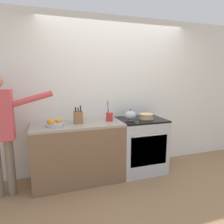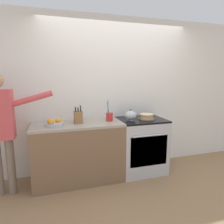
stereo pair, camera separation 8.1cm
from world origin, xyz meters
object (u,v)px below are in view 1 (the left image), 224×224
at_px(knife_block, 78,117).
at_px(fruit_bowl, 54,123).
at_px(stove_range, 140,145).
at_px(layer_cake, 146,117).
at_px(tea_kettle, 131,115).
at_px(person_baker, 0,125).
at_px(utensil_crock, 109,116).

bearing_deg(knife_block, fruit_bowl, -168.48).
distance_m(stove_range, layer_cake, 0.51).
xyz_separation_m(stove_range, fruit_bowl, (-1.40, -0.05, 0.50)).
bearing_deg(tea_kettle, layer_cake, -3.95).
xyz_separation_m(stove_range, knife_block, (-1.05, 0.02, 0.55)).
xyz_separation_m(tea_kettle, fruit_bowl, (-1.19, -0.02, -0.04)).
relative_size(stove_range, knife_block, 3.41).
bearing_deg(person_baker, knife_block, 11.91).
relative_size(layer_cake, utensil_crock, 0.83).
bearing_deg(tea_kettle, person_baker, -177.74).
xyz_separation_m(knife_block, person_baker, (-1.03, -0.12, -0.02)).
xyz_separation_m(tea_kettle, utensil_crock, (-0.35, 0.05, -0.00)).
bearing_deg(stove_range, tea_kettle, -171.56).
bearing_deg(tea_kettle, knife_block, 176.62).
distance_m(layer_cake, utensil_crock, 0.62).
distance_m(tea_kettle, knife_block, 0.84).
distance_m(fruit_bowl, person_baker, 0.68).
bearing_deg(tea_kettle, utensil_crock, 172.58).
bearing_deg(utensil_crock, person_baker, -175.52).
xyz_separation_m(fruit_bowl, person_baker, (-0.67, -0.05, 0.04)).
height_order(tea_kettle, knife_block, knife_block).
relative_size(stove_range, layer_cake, 3.26).
height_order(stove_range, tea_kettle, tea_kettle).
height_order(tea_kettle, utensil_crock, utensil_crock).
relative_size(knife_block, utensil_crock, 0.79).
bearing_deg(utensil_crock, stove_range, -1.48).
xyz_separation_m(tea_kettle, person_baker, (-1.87, -0.07, 0.00)).
bearing_deg(fruit_bowl, layer_cake, 0.14).
height_order(fruit_bowl, person_baker, person_baker).
relative_size(tea_kettle, person_baker, 0.13).
height_order(layer_cake, fruit_bowl, fruit_bowl).
xyz_separation_m(layer_cake, utensil_crock, (-0.62, 0.06, 0.03)).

